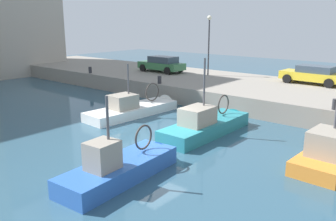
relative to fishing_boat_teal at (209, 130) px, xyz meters
name	(u,v)px	position (x,y,z in m)	size (l,w,h in m)	color
water_surface	(152,143)	(-3.10, 1.16, -0.14)	(80.00, 80.00, 0.00)	#2D5166
quay_wall	(261,93)	(8.40, 1.16, 0.46)	(9.00, 56.00, 1.20)	gray
fishing_boat_teal	(209,130)	(0.00, 0.00, 0.00)	(6.65, 1.98, 4.68)	teal
fishing_boat_white	(137,112)	(0.31, 5.53, -0.02)	(7.01, 2.41, 4.00)	white
fishing_boat_blue	(126,173)	(-6.41, -0.55, -0.03)	(5.88, 2.00, 3.94)	#2D60B7
parked_car_green	(162,64)	(8.81, 10.90, 1.77)	(1.97, 4.32, 1.39)	#387547
parked_car_yellow	(313,74)	(11.20, -1.38, 1.75)	(2.02, 4.37, 1.33)	gold
mooring_bollard_south	(335,104)	(4.25, -4.84, 1.33)	(0.28, 0.28, 0.55)	#2D2D33
mooring_bollard_mid	(160,80)	(4.25, 7.16, 1.33)	(0.28, 0.28, 0.55)	#2D2D33
mooring_bollard_north	(90,70)	(4.25, 15.16, 1.33)	(0.28, 0.28, 0.55)	#2D2D33
quay_streetlamp	(209,35)	(9.90, 6.75, 4.31)	(0.36, 0.36, 4.83)	#38383D
waterfront_building_west_mid	(0,7)	(2.99, 27.77, 6.78)	(11.10, 6.66, 13.80)	#B2A899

